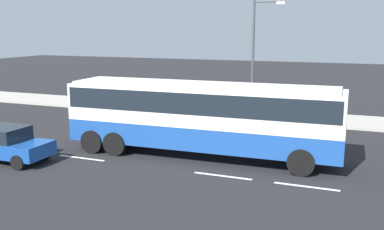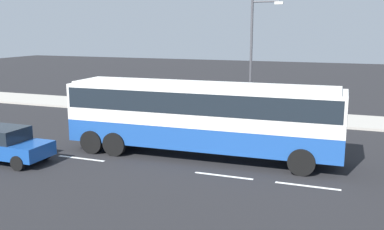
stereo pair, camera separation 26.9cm
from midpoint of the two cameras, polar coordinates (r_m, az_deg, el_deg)
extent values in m
plane|color=black|center=(21.00, 0.63, -4.73)|extent=(120.00, 120.00, 0.00)
cube|color=#A8A399|center=(29.80, 6.89, 0.11)|extent=(80.00, 4.00, 0.15)
cube|color=white|center=(23.41, -23.93, -4.04)|extent=(2.40, 0.16, 0.01)
cube|color=white|center=(20.49, -14.62, -5.50)|extent=(2.40, 0.16, 0.01)
cube|color=white|center=(17.61, 3.71, -7.92)|extent=(2.40, 0.16, 0.01)
cube|color=white|center=(17.01, 14.41, -8.96)|extent=(2.40, 0.16, 0.01)
cube|color=#1E4C9E|center=(19.88, 0.79, -2.50)|extent=(12.47, 2.81, 1.02)
cube|color=white|center=(19.60, 0.80, 1.33)|extent=(12.47, 2.81, 1.68)
cube|color=black|center=(19.57, 0.81, 1.99)|extent=(12.22, 2.83, 0.92)
cube|color=black|center=(18.62, 19.07, 0.45)|extent=(0.18, 2.28, 1.34)
cube|color=white|center=(19.47, 0.81, 3.94)|extent=(11.97, 2.65, 0.12)
cylinder|color=black|center=(20.26, 14.36, -4.08)|extent=(1.11, 0.33, 1.10)
cylinder|color=black|center=(17.98, 13.69, -5.99)|extent=(1.11, 0.33, 1.10)
cylinder|color=black|center=(22.49, -7.48, -2.31)|extent=(1.11, 0.33, 1.10)
cylinder|color=black|center=(20.47, -10.45, -3.75)|extent=(1.11, 0.33, 1.10)
cylinder|color=black|center=(23.05, -10.15, -2.06)|extent=(1.11, 0.33, 1.10)
cylinder|color=black|center=(21.07, -13.30, -3.44)|extent=(1.11, 0.33, 1.10)
cube|color=#194799|center=(21.02, -23.69, -3.90)|extent=(4.27, 1.76, 0.63)
cylinder|color=black|center=(20.72, -19.07, -4.67)|extent=(0.64, 0.20, 0.64)
cylinder|color=black|center=(19.53, -22.16, -5.84)|extent=(0.64, 0.20, 0.64)
cylinder|color=black|center=(31.13, 0.18, 1.61)|extent=(0.14, 0.14, 0.86)
cylinder|color=black|center=(30.98, 0.24, 1.56)|extent=(0.14, 0.14, 0.86)
cylinder|color=#B2333F|center=(30.93, 0.21, 2.97)|extent=(0.32, 0.32, 0.65)
sphere|color=#9E7051|center=(30.87, 0.21, 3.78)|extent=(0.23, 0.23, 0.23)
cylinder|color=#47474C|center=(27.64, 7.42, 7.10)|extent=(0.16, 0.16, 7.37)
cylinder|color=#47474C|center=(27.44, 9.30, 14.42)|extent=(1.61, 0.10, 0.10)
cube|color=silver|center=(27.28, 11.01, 14.17)|extent=(0.50, 0.24, 0.16)
camera|label=1|loc=(0.13, 89.61, 0.08)|focal=40.85mm
camera|label=2|loc=(0.13, -90.39, -0.08)|focal=40.85mm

